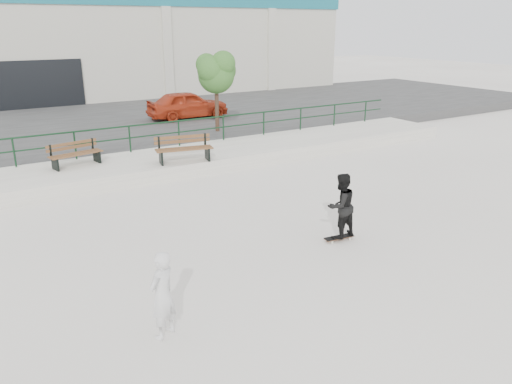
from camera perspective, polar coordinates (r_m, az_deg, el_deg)
ground at (r=10.13m, az=0.27°, el=-11.69°), size 120.00×120.00×0.00m
ledge at (r=18.21m, az=-15.75°, el=2.41°), size 30.00×3.00×0.50m
parking_strip at (r=26.29m, az=-21.09°, el=6.71°), size 60.00×14.00×0.50m
railing at (r=19.20m, az=-17.13°, el=6.16°), size 28.00×0.06×1.03m
commercial_building at (r=39.69m, az=-26.03°, el=16.05°), size 44.20×16.33×8.00m
bench_left at (r=18.15m, az=-19.96°, el=4.08°), size 1.85×0.88×0.82m
bench_right at (r=17.78m, az=-8.25°, el=4.89°), size 2.06×0.97×0.92m
tree at (r=22.61m, az=-4.55°, el=13.61°), size 2.00×1.78×3.55m
red_car at (r=26.25m, az=-7.82°, el=9.88°), size 4.18×1.79×1.41m
skateboard at (r=12.65m, az=9.47°, el=-5.14°), size 0.80×0.29×0.09m
standing_skater at (r=12.34m, az=9.67°, el=-1.56°), size 0.83×0.66×1.64m
seated_skater at (r=8.70m, az=-10.66°, el=-11.52°), size 0.69×0.62×1.59m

